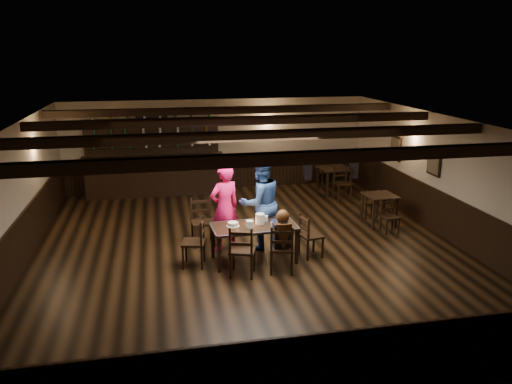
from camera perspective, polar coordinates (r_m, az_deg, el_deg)
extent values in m
plane|color=black|center=(10.69, -0.86, -6.53)|extent=(10.00, 10.00, 0.00)
cube|color=#C1B5A0|center=(15.07, -4.41, 5.43)|extent=(9.00, 0.02, 2.70)
cube|color=#C1B5A0|center=(5.74, 8.56, -12.71)|extent=(9.00, 0.02, 2.70)
cube|color=#C1B5A0|center=(10.44, -25.96, -0.90)|extent=(0.02, 10.00, 2.70)
cube|color=#C1B5A0|center=(11.90, 20.94, 1.58)|extent=(0.02, 10.00, 2.70)
cube|color=silver|center=(9.98, -0.93, 7.95)|extent=(9.00, 10.00, 0.02)
cube|color=black|center=(15.22, -4.33, 2.26)|extent=(9.00, 0.04, 1.00)
cube|color=black|center=(6.21, 8.12, -19.49)|extent=(9.00, 0.04, 1.00)
cube|color=black|center=(10.69, -25.25, -5.26)|extent=(0.04, 10.00, 1.00)
cube|color=black|center=(12.11, 20.42, -2.33)|extent=(0.04, 10.00, 1.00)
cube|color=black|center=(14.85, -11.78, 6.94)|extent=(0.90, 0.03, 1.00)
cube|color=black|center=(14.83, -11.78, 6.93)|extent=(0.80, 0.02, 0.90)
cube|color=black|center=(12.24, 19.71, 3.28)|extent=(0.03, 0.55, 0.65)
cube|color=#72664C|center=(12.23, 19.63, 3.28)|extent=(0.02, 0.45, 0.55)
cube|color=black|center=(13.88, 15.71, 4.81)|extent=(0.03, 0.55, 0.65)
cube|color=#72664C|center=(13.87, 15.64, 4.81)|extent=(0.02, 0.45, 0.55)
cube|color=black|center=(7.11, 3.53, 3.85)|extent=(8.90, 0.18, 0.18)
cube|color=black|center=(9.02, 0.25, 6.46)|extent=(8.90, 0.18, 0.18)
cube|color=black|center=(10.96, -1.89, 8.14)|extent=(8.90, 0.18, 0.18)
cube|color=black|center=(12.93, -3.40, 9.31)|extent=(8.90, 0.18, 0.18)
cube|color=black|center=(9.52, -4.24, -7.18)|extent=(0.06, 0.06, 0.71)
cube|color=black|center=(10.17, -4.98, -5.65)|extent=(0.06, 0.06, 0.71)
cube|color=black|center=(9.89, 4.67, -6.29)|extent=(0.06, 0.06, 0.71)
cube|color=black|center=(10.52, 3.39, -4.87)|extent=(0.06, 0.06, 0.71)
cube|color=black|center=(9.86, -0.23, -3.96)|extent=(1.71, 0.93, 0.04)
cube|color=#A5A8AD|center=(10.23, -0.80, -3.22)|extent=(1.67, 0.12, 0.05)
cube|color=#A5A8AD|center=(9.50, 0.38, -4.76)|extent=(1.67, 0.12, 0.05)
cube|color=#A5A8AD|center=(10.08, 4.29, -3.55)|extent=(0.08, 0.83, 0.05)
cube|color=#A5A8AD|center=(9.70, -4.94, -4.36)|extent=(0.08, 0.83, 0.05)
cube|color=black|center=(9.59, -0.20, -7.73)|extent=(0.05, 0.05, 0.47)
cube|color=black|center=(9.25, -0.50, -8.65)|extent=(0.05, 0.05, 0.47)
cube|color=black|center=(9.64, -2.56, -7.60)|extent=(0.05, 0.05, 0.47)
cube|color=black|center=(9.30, -2.95, -8.52)|extent=(0.05, 0.05, 0.47)
cube|color=black|center=(9.34, -1.57, -6.67)|extent=(0.58, 0.57, 0.04)
cube|color=black|center=(9.07, -1.76, -5.67)|extent=(0.45, 0.18, 0.50)
cube|color=black|center=(9.09, -1.75, -5.96)|extent=(0.38, 0.15, 0.06)
cube|color=black|center=(9.02, -1.76, -4.79)|extent=(0.38, 0.15, 0.06)
cube|color=black|center=(9.75, 4.09, -7.39)|extent=(0.05, 0.05, 0.46)
cube|color=black|center=(9.42, 4.12, -8.27)|extent=(0.05, 0.05, 0.46)
cube|color=black|center=(9.75, 1.81, -7.36)|extent=(0.05, 0.05, 0.46)
cube|color=black|center=(9.42, 1.76, -8.23)|extent=(0.05, 0.05, 0.46)
cube|color=black|center=(9.49, 2.97, -6.42)|extent=(0.54, 0.53, 0.04)
cube|color=black|center=(9.23, 2.98, -5.46)|extent=(0.44, 0.15, 0.48)
cube|color=black|center=(9.24, 2.98, -5.74)|extent=(0.38, 0.12, 0.05)
cube|color=black|center=(9.18, 3.00, -4.62)|extent=(0.38, 0.12, 0.05)
cube|color=black|center=(10.11, -7.98, -6.63)|extent=(0.04, 0.04, 0.46)
cube|color=black|center=(10.06, -5.93, -6.68)|extent=(0.04, 0.04, 0.46)
cube|color=black|center=(9.77, -8.35, -7.50)|extent=(0.04, 0.04, 0.46)
cube|color=black|center=(9.71, -6.21, -7.55)|extent=(0.04, 0.04, 0.46)
cube|color=black|center=(9.82, -7.17, -5.74)|extent=(0.52, 0.53, 0.04)
cube|color=black|center=(9.71, -6.15, -4.44)|extent=(0.14, 0.45, 0.48)
cube|color=black|center=(9.72, -6.14, -4.70)|extent=(0.11, 0.38, 0.05)
cube|color=black|center=(9.66, -6.18, -3.64)|extent=(0.11, 0.38, 0.05)
cube|color=black|center=(10.25, 7.62, -6.39)|extent=(0.04, 0.04, 0.43)
cube|color=black|center=(10.09, 5.94, -6.71)|extent=(0.04, 0.04, 0.43)
cube|color=black|center=(10.54, 6.60, -5.71)|extent=(0.04, 0.04, 0.43)
cube|color=black|center=(10.38, 4.95, -6.01)|extent=(0.04, 0.04, 0.43)
cube|color=black|center=(10.23, 6.32, -4.97)|extent=(0.48, 0.50, 0.04)
cube|color=black|center=(10.07, 5.51, -3.91)|extent=(0.12, 0.42, 0.45)
cube|color=black|center=(10.08, 5.50, -4.15)|extent=(0.10, 0.36, 0.05)
cube|color=black|center=(10.02, 5.53, -3.18)|extent=(0.10, 0.36, 0.05)
cube|color=black|center=(10.70, -6.98, -5.23)|extent=(0.04, 0.04, 0.49)
cube|color=black|center=(11.06, -7.29, -4.53)|extent=(0.04, 0.04, 0.49)
cube|color=black|center=(10.76, -4.83, -5.04)|extent=(0.04, 0.04, 0.49)
cube|color=black|center=(11.12, -5.21, -4.35)|extent=(0.04, 0.04, 0.49)
cube|color=black|center=(10.82, -6.12, -3.47)|extent=(0.51, 0.49, 0.05)
cube|color=black|center=(10.91, -6.33, -1.88)|extent=(0.48, 0.07, 0.51)
cube|color=black|center=(10.93, -6.32, -2.14)|extent=(0.41, 0.06, 0.06)
cube|color=black|center=(10.87, -6.35, -1.11)|extent=(0.41, 0.06, 0.06)
imported|color=#FF1B46|center=(10.40, -3.60, -1.81)|extent=(0.79, 0.66, 1.84)
imported|color=navy|center=(10.46, 0.49, -1.25)|extent=(1.14, 1.00, 1.99)
cube|color=black|center=(9.58, 2.80, -5.95)|extent=(0.31, 0.31, 0.13)
cube|color=black|center=(9.39, 2.99, -4.94)|extent=(0.33, 0.20, 0.47)
cylinder|color=black|center=(9.31, 3.01, -3.71)|extent=(0.10, 0.33, 0.33)
sphere|color=#D8A384|center=(9.27, 3.02, -2.85)|extent=(0.20, 0.20, 0.20)
sphere|color=#39200C|center=(9.24, 3.07, -2.85)|extent=(0.25, 0.25, 0.25)
cone|color=#39200C|center=(9.28, 3.18, -5.33)|extent=(0.20, 0.20, 0.59)
cylinder|color=white|center=(9.82, -2.65, -3.88)|extent=(0.26, 0.26, 0.01)
cylinder|color=white|center=(9.80, -2.65, -3.65)|extent=(0.21, 0.21, 0.07)
cylinder|color=silver|center=(9.81, -2.65, -3.74)|extent=(0.22, 0.22, 0.03)
cylinder|color=white|center=(9.72, -0.72, -3.67)|extent=(0.15, 0.15, 0.14)
cylinder|color=white|center=(9.91, 0.47, -3.07)|extent=(0.18, 0.18, 0.21)
cylinder|color=#A5A8AD|center=(9.97, -0.47, -3.51)|extent=(0.05, 0.05, 0.03)
sphere|color=orange|center=(9.96, -0.47, -3.34)|extent=(0.03, 0.03, 0.03)
cylinder|color=silver|center=(9.81, 1.79, -3.68)|extent=(0.03, 0.03, 0.08)
cylinder|color=#A5A8AD|center=(9.89, 2.15, -3.46)|extent=(0.04, 0.04, 0.10)
cylinder|color=silver|center=(10.05, 1.18, -3.06)|extent=(0.08, 0.08, 0.12)
cube|color=maroon|center=(9.91, 2.90, -3.72)|extent=(0.34, 0.31, 0.00)
cube|color=#101A54|center=(10.11, 2.56, -3.31)|extent=(0.34, 0.29, 0.00)
cube|color=black|center=(14.79, -11.54, 1.78)|extent=(3.83, 0.60, 1.10)
cube|color=black|center=(14.66, -11.66, 3.96)|extent=(4.03, 0.70, 0.05)
cube|color=black|center=(14.93, -11.66, 4.07)|extent=(3.83, 0.10, 2.20)
cube|color=black|center=(14.79, -11.71, 4.94)|extent=(3.73, 0.22, 0.03)
cube|color=black|center=(14.73, -11.79, 6.28)|extent=(3.73, 0.22, 0.03)
cube|color=black|center=(14.67, -11.87, 7.62)|extent=(3.73, 0.22, 0.03)
cube|color=black|center=(12.29, 14.01, -0.39)|extent=(0.75, 0.75, 0.04)
cube|color=black|center=(12.02, 13.31, -2.59)|extent=(0.04, 0.04, 0.71)
cube|color=black|center=(12.52, 12.07, -1.77)|extent=(0.04, 0.04, 0.71)
cube|color=black|center=(12.30, 15.74, -2.34)|extent=(0.04, 0.04, 0.71)
cube|color=black|center=(12.78, 14.44, -1.55)|extent=(0.04, 0.04, 0.71)
cube|color=black|center=(14.84, 8.92, 2.67)|extent=(0.94, 0.94, 0.04)
cube|color=black|center=(14.47, 8.16, 0.83)|extent=(0.05, 0.05, 0.71)
cube|color=black|center=(15.11, 7.05, 1.52)|extent=(0.05, 0.05, 0.71)
cube|color=black|center=(14.77, 10.71, 1.02)|extent=(0.05, 0.05, 0.71)
cube|color=black|center=(15.40, 9.52, 1.69)|extent=(0.05, 0.05, 0.71)
cube|color=black|center=(14.56, 5.91, 2.45)|extent=(0.25, 0.36, 0.49)
sphere|color=#D8A384|center=(14.49, 5.95, 3.71)|extent=(0.19, 0.19, 0.19)
sphere|color=black|center=(14.48, 5.95, 3.82)|extent=(0.20, 0.20, 0.20)
cube|color=black|center=(14.92, 11.09, 2.73)|extent=(0.34, 0.44, 0.57)
sphere|color=#D8A384|center=(14.84, 11.17, 4.16)|extent=(0.22, 0.22, 0.22)
sphere|color=black|center=(14.83, 11.17, 4.29)|extent=(0.23, 0.23, 0.23)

